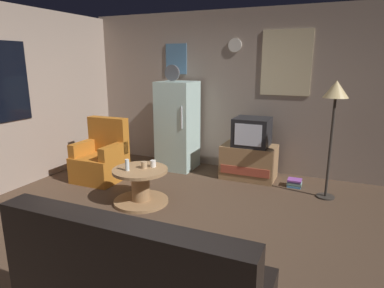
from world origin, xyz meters
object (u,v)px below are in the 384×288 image
Objects in this scene: fridge at (178,125)px; crt_tv at (252,132)px; mug_ceramic_white at (153,164)px; mug_ceramic_tan at (144,165)px; couch at (141,288)px; tv_stand at (249,162)px; wine_glass at (127,165)px; book_stack at (294,183)px; armchair at (102,158)px; standing_lamp at (335,99)px; coffee_table at (141,186)px.

fridge is 3.28× the size of crt_tv.
mug_ceramic_white is (0.32, -1.42, -0.24)m from fridge.
couch is at bearing -59.42° from mug_ceramic_tan.
mug_ceramic_white and mug_ceramic_tan have the same top height.
wine_glass reaches higher than tv_stand.
book_stack is at bearing -9.58° from crt_tv.
armchair is (-0.85, -1.01, -0.42)m from fridge.
couch is (0.09, -3.37, 0.04)m from tv_stand.
wine_glass is (0.10, -1.68, -0.21)m from fridge.
standing_lamp reaches higher than mug_ceramic_white.
fridge is 1.38m from armchair.
coffee_table is at bearing 48.80° from wine_glass.
tv_stand is 9.33× the size of mug_ceramic_tan.
wine_glass is 1.18m from armchair.
book_stack is at bearing 151.33° from standing_lamp.
tv_stand is 0.77m from book_stack.
mug_ceramic_tan is 2.27m from book_stack.
tv_stand is 1.64m from standing_lamp.
mug_ceramic_tan is at bearing -153.09° from standing_lamp.
standing_lamp is 2.50m from mug_ceramic_white.
coffee_table is at bearing -141.96° from book_stack.
coffee_table is at bearing -129.28° from mug_ceramic_tan.
mug_ceramic_tan reaches higher than coffee_table.
fridge is 1.30m from crt_tv.
fridge is at bearing 97.67° from coffee_table.
couch is at bearing -89.01° from crt_tv.
fridge is at bearing 175.59° from book_stack.
mug_ceramic_tan reaches higher than tv_stand.
mug_ceramic_tan is 0.09× the size of armchair.
coffee_table reaches higher than book_stack.
couch is at bearing -68.19° from fridge.
mug_ceramic_tan is (-2.20, -1.12, -0.84)m from standing_lamp.
tv_stand is 3.37m from couch.
coffee_table is 0.28m from mug_ceramic_tan.
mug_ceramic_white is (-2.13, -1.02, -0.84)m from standing_lamp.
crt_tv is at bearing 170.42° from book_stack.
coffee_table is (0.21, -1.56, -0.52)m from fridge.
book_stack is at bearing 16.62° from armchair.
fridge reaches higher than wine_glass.
couch is (-1.09, -3.01, -1.05)m from standing_lamp.
tv_stand is 2.33m from armchair.
tv_stand is 1.17× the size of coffee_table.
fridge is 2.46× the size of coffee_table.
tv_stand is at bearing 55.11° from coffee_table.
standing_lamp is at bearing -17.11° from tv_stand.
mug_ceramic_tan is at bearing -25.01° from armchair.
wine_glass is 1.67× the size of mug_ceramic_tan.
wine_glass is 0.22m from mug_ceramic_tan.
standing_lamp reaches higher than crt_tv.
armchair reaches higher than couch.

